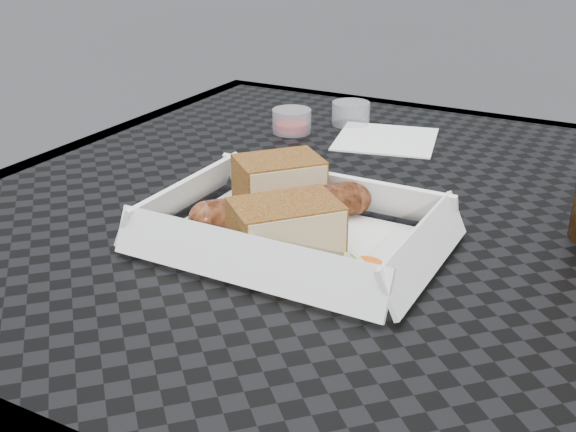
% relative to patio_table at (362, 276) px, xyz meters
% --- Properties ---
extents(patio_table, '(0.80, 0.80, 0.74)m').
position_rel_patio_table_xyz_m(patio_table, '(0.00, 0.00, 0.00)').
color(patio_table, black).
rests_on(patio_table, ground).
extents(food_tray, '(0.22, 0.15, 0.00)m').
position_rel_patio_table_xyz_m(food_tray, '(-0.02, -0.10, 0.08)').
color(food_tray, white).
rests_on(food_tray, patio_table).
extents(bratwurst, '(0.13, 0.14, 0.03)m').
position_rel_patio_table_xyz_m(bratwurst, '(-0.05, -0.08, 0.10)').
color(bratwurst, brown).
rests_on(bratwurst, food_tray).
extents(bread_near, '(0.09, 0.10, 0.05)m').
position_rel_patio_table_xyz_m(bread_near, '(-0.07, -0.05, 0.10)').
color(bread_near, brown).
rests_on(bread_near, food_tray).
extents(bread_far, '(0.10, 0.10, 0.04)m').
position_rel_patio_table_xyz_m(bread_far, '(-0.02, -0.13, 0.10)').
color(bread_far, brown).
rests_on(bread_far, food_tray).
extents(veg_garnish, '(0.03, 0.03, 0.00)m').
position_rel_patio_table_xyz_m(veg_garnish, '(0.04, -0.14, 0.08)').
color(veg_garnish, '#FF580B').
rests_on(veg_garnish, food_tray).
extents(napkin, '(0.14, 0.14, 0.00)m').
position_rel_patio_table_xyz_m(napkin, '(-0.06, 0.21, 0.08)').
color(napkin, white).
rests_on(napkin, patio_table).
extents(condiment_cup_sauce, '(0.05, 0.05, 0.03)m').
position_rel_patio_table_xyz_m(condiment_cup_sauce, '(-0.18, 0.18, 0.09)').
color(condiment_cup_sauce, maroon).
rests_on(condiment_cup_sauce, patio_table).
extents(condiment_cup_empty, '(0.05, 0.05, 0.03)m').
position_rel_patio_table_xyz_m(condiment_cup_empty, '(-0.13, 0.25, 0.09)').
color(condiment_cup_empty, silver).
rests_on(condiment_cup_empty, patio_table).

